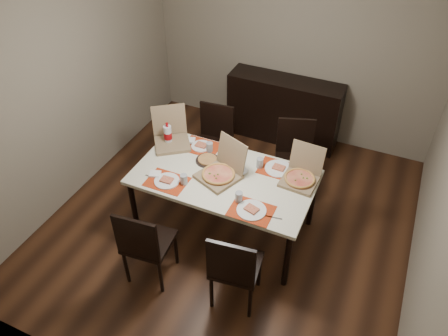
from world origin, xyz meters
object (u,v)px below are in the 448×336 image
Objects in this scene: pizza_box_center at (221,172)px; chair_near_left at (145,243)px; dining_table at (224,181)px; sideboard at (284,110)px; soda_bottle at (168,135)px; chair_far_left at (214,139)px; dip_bowl at (242,171)px; chair_near_right at (234,267)px; chair_far_right at (294,155)px.

chair_near_left is at bearing -112.30° from pizza_box_center.
dining_table is 0.13m from pizza_box_center.
pizza_box_center is (0.36, 0.89, 0.30)m from chair_near_left.
dining_table is at bearing -90.90° from sideboard.
pizza_box_center is 1.93× the size of soda_bottle.
pizza_box_center is (-0.02, -0.02, 0.12)m from dining_table.
sideboard is 1.20m from chair_far_left.
chair_far_left is at bearing 64.50° from soda_bottle.
sideboard reaches higher than dip_bowl.
soda_bottle reaches higher than dip_bowl.
chair_near_right is at bearing -59.44° from chair_far_left.
soda_bottle reaches higher than chair_near_right.
sideboard is 13.14× the size of dip_bowl.
pizza_box_center is (0.48, -0.85, 0.30)m from chair_far_left.
chair_near_right is (0.47, -0.83, -0.17)m from dining_table.
pizza_box_center reaches higher than chair_far_right.
soda_bottle is (-0.78, 0.25, 0.18)m from dining_table.
sideboard is 2.90× the size of pizza_box_center.
dip_bowl is at bearing -7.85° from soda_bottle.
dip_bowl is (0.15, 0.12, 0.08)m from dining_table.
chair_far_right is 8.15× the size of dip_bowl.
pizza_box_center is (-0.05, -1.92, 0.36)m from sideboard.
dining_table is at bearing -117.17° from chair_far_right.
pizza_box_center reaches higher than soda_bottle.
pizza_box_center is at bearing -19.81° from soda_bottle.
chair_near_left and chair_near_right have the same top height.
pizza_box_center is 0.23m from dip_bowl.
soda_bottle is at bearing 139.27° from chair_near_right.
dining_table is at bearing 66.88° from chair_near_left.
soda_bottle is (-0.75, 0.27, 0.06)m from pizza_box_center.
sideboard is 1.81m from dip_bowl.
chair_near_right is 0.99m from pizza_box_center.
dining_table is at bearing 119.61° from chair_near_right.
chair_near_left is 1.80× the size of pizza_box_center.
pizza_box_center reaches higher than chair_near_right.
sideboard reaches higher than dining_table.
pizza_box_center reaches higher than chair_near_left.
chair_near_left is 3.48× the size of soda_bottle.
dip_bowl is at bearing 39.44° from dining_table.
dining_table is 0.84m from soda_bottle.
chair_near_right is 1.00× the size of chair_far_right.
sideboard is 1.61× the size of chair_near_left.
pizza_box_center is (-0.49, 0.80, 0.30)m from chair_near_right.
dining_table is 1.94× the size of chair_far_left.
pizza_box_center reaches higher than dining_table.
chair_far_left is 8.15× the size of dip_bowl.
chair_far_left is 0.99m from dip_bowl.
chair_far_left and chair_far_right have the same top height.
chair_far_right is 1.11m from pizza_box_center.
soda_bottle is (-1.25, -0.67, 0.35)m from chair_far_right.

